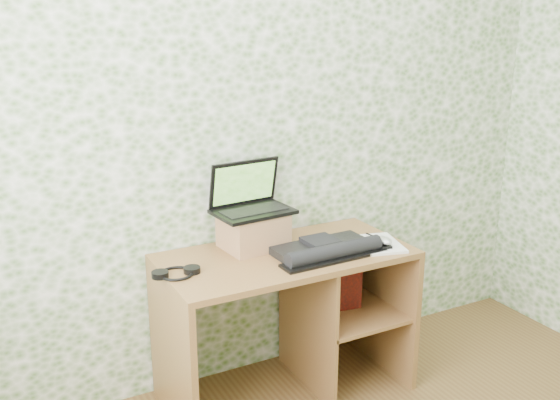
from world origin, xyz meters
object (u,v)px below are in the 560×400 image
desk (297,299)px  laptop (250,200)px  keyboard (327,249)px  riser (253,230)px  notepad (379,244)px

desk → laptop: 0.55m
desk → laptop: (-0.18, 0.16, 0.50)m
laptop → keyboard: laptop is taller
riser → laptop: laptop is taller
laptop → keyboard: (0.26, -0.29, -0.21)m
keyboard → notepad: (0.30, -0.02, -0.02)m
keyboard → laptop: bearing=130.8°
notepad → riser: bearing=169.9°
desk → riser: size_ratio=4.14×
desk → keyboard: bearing=-57.3°
riser → laptop: 0.15m
laptop → keyboard: size_ratio=0.71×
laptop → notepad: bearing=-33.8°
desk → notepad: (0.38, -0.15, 0.28)m
riser → keyboard: bearing=-43.2°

